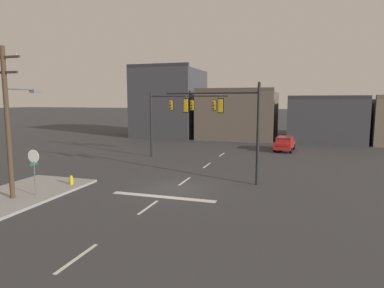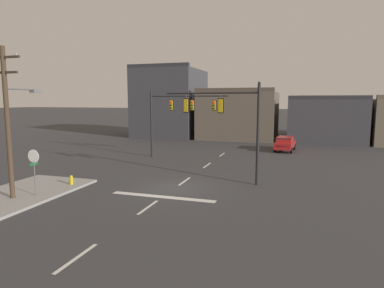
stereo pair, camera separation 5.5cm
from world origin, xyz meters
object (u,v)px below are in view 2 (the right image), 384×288
object	(u,v)px
signal_mast_far_side	(175,111)
car_lot_nearside	(285,143)
stop_sign	(34,161)
utility_pole	(10,117)
fire_hydrant	(71,182)
signal_mast_near_side	(230,117)

from	to	relation	value
signal_mast_far_side	car_lot_nearside	distance (m)	13.27
stop_sign	utility_pole	distance (m)	2.77
car_lot_nearside	fire_hydrant	bearing A→B (deg)	-122.10
signal_mast_near_side	stop_sign	bearing A→B (deg)	-144.19
signal_mast_far_side	stop_sign	distance (m)	15.59
stop_sign	fire_hydrant	distance (m)	3.34
stop_sign	signal_mast_far_side	bearing A→B (deg)	78.74
signal_mast_near_side	stop_sign	world-z (taller)	signal_mast_near_side
signal_mast_near_side	signal_mast_far_side	bearing A→B (deg)	130.83
signal_mast_far_side	car_lot_nearside	xyz separation A→B (m)	(10.01, 7.90, -3.70)
signal_mast_far_side	car_lot_nearside	world-z (taller)	signal_mast_far_side
signal_mast_near_side	stop_sign	distance (m)	12.43
signal_mast_near_side	fire_hydrant	bearing A→B (deg)	-155.52
stop_sign	car_lot_nearside	distance (m)	26.47
signal_mast_near_side	fire_hydrant	xyz separation A→B (m)	(-9.57, -4.36, -4.19)
signal_mast_far_side	fire_hydrant	size ratio (longest dim) A/B	10.36
car_lot_nearside	fire_hydrant	xyz separation A→B (m)	(-12.69, -20.23, -0.53)
signal_mast_far_side	utility_pole	size ratio (longest dim) A/B	0.91
utility_pole	car_lot_nearside	bearing A→B (deg)	59.57
signal_mast_far_side	stop_sign	size ratio (longest dim) A/B	2.74
signal_mast_far_side	utility_pole	distance (m)	16.21
signal_mast_far_side	utility_pole	bearing A→B (deg)	-103.85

